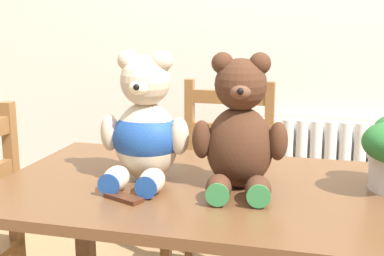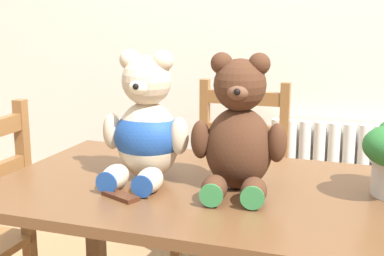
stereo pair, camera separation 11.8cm
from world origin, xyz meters
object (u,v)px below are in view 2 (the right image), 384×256
object	(u,v)px
teddy_bear_left	(146,129)
wooden_chair_behind	(235,197)
teddy_bear_right	(239,132)
chocolate_bar	(120,196)

from	to	relation	value
teddy_bear_left	wooden_chair_behind	bearing A→B (deg)	-98.37
teddy_bear_right	chocolate_bar	size ratio (longest dim) A/B	3.42
teddy_bear_right	teddy_bear_left	bearing A→B (deg)	-9.86
teddy_bear_right	chocolate_bar	world-z (taller)	teddy_bear_right
wooden_chair_behind	chocolate_bar	world-z (taller)	wooden_chair_behind
teddy_bear_right	chocolate_bar	distance (m)	0.37
chocolate_bar	wooden_chair_behind	bearing A→B (deg)	85.06
wooden_chair_behind	chocolate_bar	xyz separation A→B (m)	(-0.08, -0.94, 0.31)
wooden_chair_behind	teddy_bear_left	bearing A→B (deg)	83.80
wooden_chair_behind	teddy_bear_right	size ratio (longest dim) A/B	2.48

